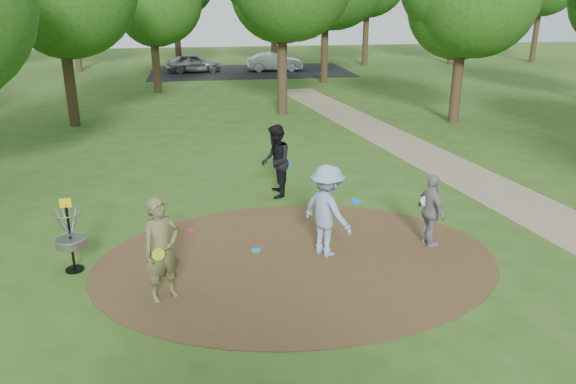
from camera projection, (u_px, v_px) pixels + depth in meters
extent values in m
plane|color=#2D5119|center=(297.00, 261.00, 11.70)|extent=(100.00, 100.00, 0.00)
cylinder|color=#47301C|center=(297.00, 260.00, 11.70)|extent=(8.40, 8.40, 0.02)
cube|color=#8C7A5B|center=(530.00, 208.00, 14.55)|extent=(7.55, 39.89, 0.01)
cube|color=black|center=(250.00, 71.00, 39.90)|extent=(14.00, 8.00, 0.01)
imported|color=brown|center=(162.00, 250.00, 9.95)|extent=(0.85, 0.77, 1.94)
cylinder|color=#A7D217|center=(158.00, 254.00, 9.65)|extent=(0.22, 0.09, 0.22)
imported|color=#82A1C2|center=(327.00, 211.00, 11.68)|extent=(1.31, 1.47, 1.98)
cylinder|color=blue|center=(356.00, 201.00, 11.75)|extent=(0.30, 0.29, 0.08)
imported|color=black|center=(276.00, 161.00, 15.10)|extent=(0.85, 1.04, 1.98)
cylinder|color=blue|center=(287.00, 165.00, 15.14)|extent=(0.23, 0.12, 0.22)
imported|color=gray|center=(431.00, 211.00, 12.15)|extent=(0.54, 1.00, 1.63)
cylinder|color=silver|center=(426.00, 201.00, 12.10)|extent=(0.23, 0.11, 0.22)
cylinder|color=#1893C3|center=(256.00, 250.00, 12.11)|extent=(0.22, 0.22, 0.02)
cylinder|color=#D41549|center=(191.00, 230.00, 13.14)|extent=(0.22, 0.22, 0.02)
imported|color=#95959C|center=(193.00, 63.00, 39.25)|extent=(3.94, 1.94, 1.29)
imported|color=#B6B7BE|center=(275.00, 62.00, 39.87)|extent=(3.95, 1.50, 1.29)
cylinder|color=black|center=(71.00, 240.00, 11.07)|extent=(0.05, 0.05, 1.35)
cylinder|color=black|center=(75.00, 269.00, 11.29)|extent=(0.36, 0.36, 0.04)
cylinder|color=gray|center=(71.00, 242.00, 11.09)|extent=(0.60, 0.60, 0.16)
torus|color=gray|center=(71.00, 238.00, 11.06)|extent=(0.63, 0.63, 0.03)
torus|color=gray|center=(67.00, 213.00, 10.88)|extent=(0.58, 0.58, 0.02)
cube|color=yellow|center=(65.00, 203.00, 10.81)|extent=(0.22, 0.02, 0.18)
cylinder|color=#332316|center=(70.00, 80.00, 23.02)|extent=(0.44, 0.44, 3.80)
cylinder|color=#332316|center=(282.00, 68.00, 25.25)|extent=(0.44, 0.44, 4.18)
cylinder|color=#332316|center=(457.00, 80.00, 23.63)|extent=(0.44, 0.44, 3.61)
sphere|color=#204713|center=(465.00, 2.00, 22.58)|extent=(4.79, 4.79, 4.79)
cylinder|color=#332316|center=(156.00, 61.00, 30.98)|extent=(0.44, 0.44, 3.42)
sphere|color=#204713|center=(151.00, 5.00, 29.98)|extent=(4.60, 4.60, 4.60)
cylinder|color=#332316|center=(325.00, 47.00, 34.20)|extent=(0.44, 0.44, 4.37)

